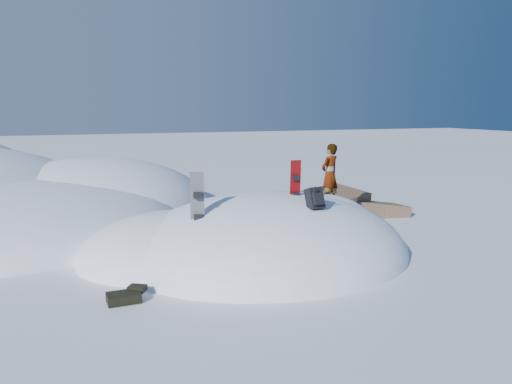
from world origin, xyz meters
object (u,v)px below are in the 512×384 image
object	(u,v)px
snowboard_red	(295,188)
snowboard_dark	(198,209)
person	(330,174)
backpack	(315,199)

from	to	relation	value
snowboard_red	snowboard_dark	world-z (taller)	snowboard_red
snowboard_red	person	size ratio (longest dim) A/B	0.84
snowboard_red	snowboard_dark	xyz separation A→B (m)	(-2.53, -0.48, -0.22)
snowboard_red	person	world-z (taller)	person
snowboard_dark	person	world-z (taller)	person
backpack	person	world-z (taller)	person
backpack	snowboard_dark	bearing A→B (deg)	159.73
person	snowboard_dark	bearing A→B (deg)	-0.47
backpack	person	distance (m)	2.82
snowboard_red	backpack	size ratio (longest dim) A/B	2.42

